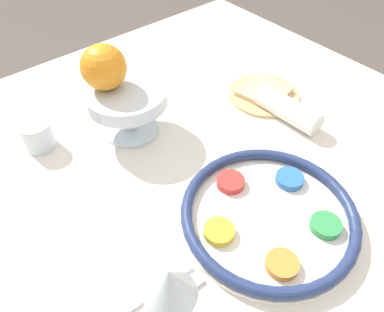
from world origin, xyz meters
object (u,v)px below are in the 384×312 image
at_px(wine_glass, 170,285).
at_px(cup_near, 38,135).
at_px(bread_plate, 264,94).
at_px(napkin_roll, 288,109).
at_px(seder_plate, 269,215).
at_px(fruit_stand, 127,101).
at_px(orange_fruit, 104,67).

xyz_separation_m(wine_glass, cup_near, (0.46, -0.01, -0.07)).
height_order(bread_plate, napkin_roll, napkin_roll).
distance_m(wine_glass, bread_plate, 0.58).
relative_size(seder_plate, wine_glass, 2.31).
relative_size(wine_glass, fruit_stand, 0.78).
relative_size(seder_plate, fruit_stand, 1.80).
bearing_deg(fruit_stand, seder_plate, -171.60).
bearing_deg(fruit_stand, cup_near, 64.94).
bearing_deg(cup_near, bread_plate, -110.30).
height_order(fruit_stand, bread_plate, fruit_stand).
bearing_deg(orange_fruit, cup_near, 71.80).
distance_m(orange_fruit, bread_plate, 0.39).
height_order(seder_plate, cup_near, cup_near).
bearing_deg(wine_glass, napkin_roll, -68.51).
distance_m(seder_plate, napkin_roll, 0.29).
height_order(fruit_stand, napkin_roll, fruit_stand).
bearing_deg(orange_fruit, fruit_stand, -144.13).
bearing_deg(cup_near, wine_glass, 179.26).
distance_m(bread_plate, napkin_roll, 0.10).
distance_m(wine_glass, cup_near, 0.46).
xyz_separation_m(fruit_stand, cup_near, (0.08, 0.17, -0.05)).
xyz_separation_m(wine_glass, fruit_stand, (0.38, -0.18, -0.02)).
xyz_separation_m(bread_plate, napkin_roll, (-0.09, 0.02, 0.02)).
xyz_separation_m(fruit_stand, napkin_roll, (-0.19, -0.29, -0.06)).
bearing_deg(bread_plate, orange_fruit, 68.79).
height_order(orange_fruit, cup_near, orange_fruit).
height_order(orange_fruit, napkin_roll, orange_fruit).
bearing_deg(napkin_roll, wine_glass, 111.49).
xyz_separation_m(orange_fruit, napkin_roll, (-0.22, -0.32, -0.13)).
relative_size(fruit_stand, napkin_roll, 1.08).
relative_size(seder_plate, bread_plate, 1.80).
xyz_separation_m(seder_plate, napkin_roll, (0.16, -0.24, 0.01)).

